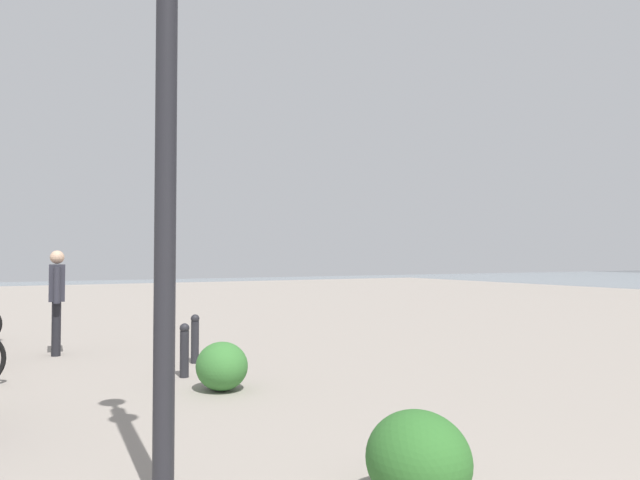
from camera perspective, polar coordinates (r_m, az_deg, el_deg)
lamppost at (r=4.05m, az=-15.13°, el=15.92°), size 0.98×0.28×4.28m
pedestrian at (r=10.30m, az=-24.89°, el=-4.96°), size 0.62×0.26×1.71m
bollard_near at (r=7.92m, az=-13.43°, el=-10.58°), size 0.13×0.13×0.72m
bollard_mid at (r=8.92m, az=-12.42°, el=-9.53°), size 0.13×0.13×0.74m
shrub_low at (r=7.10m, az=-9.81°, el=-12.35°), size 0.68×0.61×0.58m
shrub_round at (r=3.94m, az=9.80°, el=-20.85°), size 0.72×0.65×0.61m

